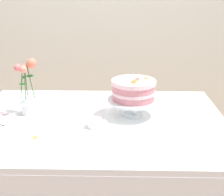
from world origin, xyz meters
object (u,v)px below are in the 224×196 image
(teacup, at_px, (95,124))
(layer_cake, at_px, (134,90))
(dining_table, at_px, (98,137))
(flower_vase, at_px, (27,91))
(cake_stand, at_px, (133,102))

(teacup, bearing_deg, layer_cake, 40.35)
(dining_table, bearing_deg, teacup, -94.12)
(flower_vase, height_order, teacup, flower_vase)
(teacup, bearing_deg, dining_table, 85.88)
(cake_stand, bearing_deg, layer_cake, -8.62)
(layer_cake, height_order, teacup, layer_cake)
(cake_stand, bearing_deg, teacup, -139.64)
(layer_cake, distance_m, flower_vase, 0.59)
(cake_stand, xyz_separation_m, teacup, (-0.20, -0.17, -0.06))
(flower_vase, bearing_deg, teacup, -25.82)
(cake_stand, relative_size, flower_vase, 0.91)
(flower_vase, relative_size, teacup, 2.66)
(teacup, bearing_deg, cake_stand, 40.36)
(layer_cake, bearing_deg, flower_vase, 178.20)
(dining_table, height_order, teacup, teacup)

